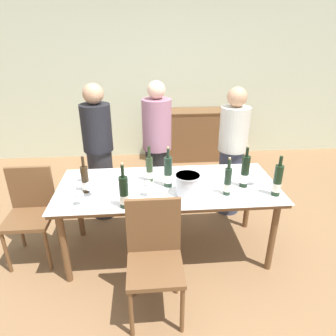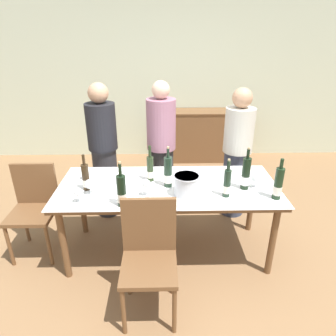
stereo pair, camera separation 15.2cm
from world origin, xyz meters
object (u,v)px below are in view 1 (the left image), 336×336
wine_glass_0 (148,185)px  wine_glass_3 (83,172)px  wine_bottle_1 (245,172)px  wine_glass_2 (254,176)px  wine_bottle_6 (228,182)px  chair_near_front (154,252)px  wine_bottle_3 (124,193)px  chair_left_end (31,208)px  wine_glass_4 (79,195)px  wine_bottle_4 (277,181)px  person_host (99,154)px  wine_glass_1 (90,187)px  wine_bottle_2 (168,173)px  ice_bucket (187,184)px  person_guest_left (157,151)px  dining_table (168,192)px  sideboard_cabinet (197,135)px  wine_bottle_5 (150,170)px  person_guest_right (232,154)px  wine_bottle_0 (85,180)px

wine_glass_0 → wine_glass_3: wine_glass_0 is taller
wine_bottle_1 → wine_glass_2: bearing=12.5°
wine_bottle_6 → chair_near_front: wine_bottle_6 is taller
wine_bottle_3 → chair_left_end: (-0.93, 0.43, -0.36)m
wine_glass_0 → wine_glass_4: size_ratio=1.17×
wine_bottle_4 → wine_glass_0: wine_bottle_4 is taller
wine_bottle_6 → person_host: bearing=142.2°
wine_bottle_4 → wine_glass_1: wine_bottle_4 is taller
wine_glass_0 → chair_near_front: chair_near_front is taller
wine_bottle_2 → wine_bottle_3: wine_bottle_3 is taller
ice_bucket → chair_near_front: bearing=-122.8°
wine_glass_1 → wine_glass_3: (-0.10, 0.29, 0.01)m
person_guest_left → dining_table: bearing=-85.6°
wine_bottle_1 → chair_near_front: (-0.86, -0.59, -0.36)m
wine_bottle_2 → ice_bucket: bearing=-45.6°
sideboard_cabinet → wine_bottle_3: size_ratio=3.73×
wine_bottle_5 → chair_left_end: wine_bottle_5 is taller
wine_bottle_5 → person_guest_right: 1.15m
wine_glass_2 → ice_bucket: bearing=-169.3°
wine_glass_0 → wine_glass_2: 1.00m
wine_bottle_5 → person_host: person_host is taller
person_guest_right → wine_glass_3: bearing=-160.8°
sideboard_cabinet → wine_glass_0: bearing=-108.9°
dining_table → wine_glass_0: bearing=-136.5°
wine_glass_1 → sideboard_cabinet: bearing=61.6°
wine_bottle_4 → sideboard_cabinet: bearing=94.6°
wine_bottle_0 → wine_glass_4: size_ratio=2.58×
sideboard_cabinet → person_guest_right: (0.10, -1.75, 0.33)m
chair_left_end → person_guest_left: person_guest_left is taller
wine_bottle_1 → person_guest_left: size_ratio=0.25×
wine_bottle_0 → chair_left_end: wine_bottle_0 is taller
wine_glass_4 → person_guest_left: (0.70, 1.07, -0.04)m
chair_left_end → person_guest_left: size_ratio=0.57×
ice_bucket → person_guest_left: size_ratio=0.14×
wine_bottle_0 → ice_bucket: bearing=-7.2°
wine_bottle_3 → wine_bottle_5: (0.22, 0.46, -0.01)m
wine_bottle_5 → chair_left_end: (-1.15, -0.03, -0.35)m
chair_near_front → dining_table: bearing=76.5°
wine_bottle_3 → wine_glass_3: wine_bottle_3 is taller
wine_bottle_0 → wine_glass_4: wine_bottle_0 is taller
wine_bottle_3 → wine_glass_0: 0.25m
wine_glass_0 → chair_left_end: same height
sideboard_cabinet → wine_glass_2: (0.09, -2.51, 0.41)m
wine_bottle_6 → person_guest_right: 0.98m
wine_bottle_0 → wine_glass_0: wine_bottle_0 is taller
wine_glass_3 → chair_left_end: size_ratio=0.17×
wine_glass_0 → wine_glass_2: size_ratio=1.11×
dining_table → wine_bottle_0: (-0.74, -0.06, 0.19)m
wine_glass_4 → chair_left_end: size_ratio=0.15×
person_guest_right → ice_bucket: bearing=-126.6°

